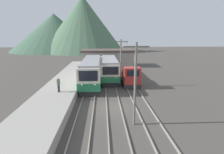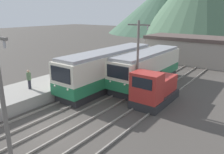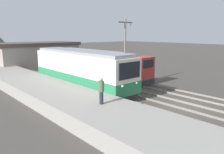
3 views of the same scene
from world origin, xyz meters
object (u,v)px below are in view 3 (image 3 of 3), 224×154
Objects in this scene: commuter_train_left at (81,72)px; person_on_platform at (101,90)px; commuter_train_center at (86,67)px; shunting_locomotive at (132,72)px; catenary_mast_mid at (125,50)px.

commuter_train_left reaches higher than person_on_platform.
commuter_train_left is 4.09m from commuter_train_center.
shunting_locomotive is 10.81m from person_on_platform.
commuter_train_center is 1.63× the size of catenary_mast_mid.
commuter_train_center is at bearing 107.69° from catenary_mast_mid.
catenary_mast_mid reaches higher than person_on_platform.
commuter_train_center is at bearing 58.68° from person_on_platform.
commuter_train_center is at bearing 124.44° from shunting_locomotive.
commuter_train_center is 5.38m from catenary_mast_mid.
catenary_mast_mid is (1.51, -4.73, 2.08)m from commuter_train_center.
commuter_train_center reaches higher than person_on_platform.
shunting_locomotive is 0.74× the size of catenary_mast_mid.
person_on_platform is at bearing -147.98° from shunting_locomotive.
catenary_mast_mid is (-1.49, -0.35, 2.53)m from shunting_locomotive.
commuter_train_left is 5.05m from catenary_mast_mid.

